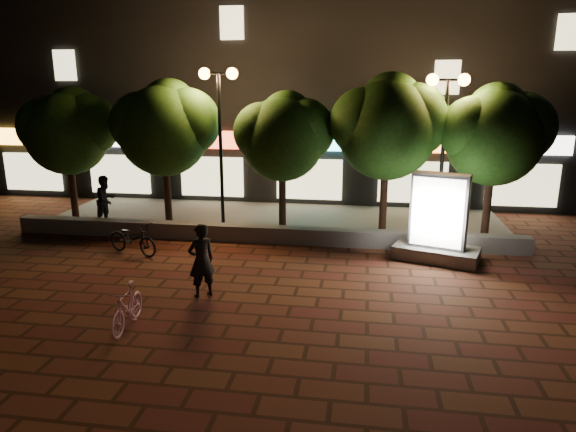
% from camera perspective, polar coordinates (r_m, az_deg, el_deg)
% --- Properties ---
extents(ground, '(80.00, 80.00, 0.00)m').
position_cam_1_polar(ground, '(12.18, -7.14, -8.44)').
color(ground, '#512B19').
rests_on(ground, ground).
extents(retaining_wall, '(16.00, 0.45, 0.50)m').
position_cam_1_polar(retaining_wall, '(15.76, -3.25, -2.01)').
color(retaining_wall, slate).
rests_on(retaining_wall, ground).
extents(sidewalk, '(16.00, 5.00, 0.08)m').
position_cam_1_polar(sidewalk, '(18.17, -1.62, -0.43)').
color(sidewalk, slate).
rests_on(sidewalk, ground).
extents(building_block, '(28.00, 8.12, 11.30)m').
position_cam_1_polar(building_block, '(23.97, 1.15, 15.17)').
color(building_block, black).
rests_on(building_block, ground).
extents(tree_far_left, '(3.36, 2.80, 4.63)m').
position_cam_1_polar(tree_far_left, '(19.18, -23.45, 9.06)').
color(tree_far_left, black).
rests_on(tree_far_left, sidewalk).
extents(tree_left, '(3.60, 3.00, 4.89)m').
position_cam_1_polar(tree_left, '(17.58, -13.62, 9.94)').
color(tree_left, black).
rests_on(tree_left, sidewalk).
extents(tree_mid, '(3.24, 2.70, 4.50)m').
position_cam_1_polar(tree_mid, '(16.51, -0.44, 9.27)').
color(tree_mid, black).
rests_on(tree_mid, sidewalk).
extents(tree_right, '(3.72, 3.10, 5.07)m').
position_cam_1_polar(tree_right, '(16.29, 11.30, 10.16)').
color(tree_right, black).
rests_on(tree_right, sidewalk).
extents(tree_far_right, '(3.48, 2.90, 4.76)m').
position_cam_1_polar(tree_far_right, '(16.75, 22.38, 8.80)').
color(tree_far_right, black).
rests_on(tree_far_right, sidewalk).
extents(street_lamp_left, '(1.26, 0.36, 5.18)m').
position_cam_1_polar(street_lamp_left, '(16.65, -7.74, 11.99)').
color(street_lamp_left, black).
rests_on(street_lamp_left, sidewalk).
extents(street_lamp_right, '(1.26, 0.36, 4.98)m').
position_cam_1_polar(street_lamp_right, '(16.16, 17.33, 10.92)').
color(street_lamp_right, black).
rests_on(street_lamp_right, sidewalk).
extents(ad_kiosk, '(2.49, 1.78, 2.44)m').
position_cam_1_polar(ad_kiosk, '(14.50, 16.53, -1.05)').
color(ad_kiosk, slate).
rests_on(ad_kiosk, ground).
extents(scooter_pink, '(0.50, 1.51, 0.89)m').
position_cam_1_polar(scooter_pink, '(10.73, -17.67, -9.74)').
color(scooter_pink, '#C27A94').
rests_on(scooter_pink, ground).
extents(rider, '(0.75, 0.73, 1.73)m').
position_cam_1_polar(rider, '(11.71, -9.72, -4.96)').
color(rider, black).
rests_on(rider, ground).
extents(scooter_parked, '(1.89, 1.21, 0.94)m').
position_cam_1_polar(scooter_parked, '(15.19, -17.10, -2.42)').
color(scooter_parked, black).
rests_on(scooter_parked, ground).
extents(pedestrian, '(0.84, 0.97, 1.69)m').
position_cam_1_polar(pedestrian, '(18.37, -19.81, 1.71)').
color(pedestrian, black).
rests_on(pedestrian, sidewalk).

